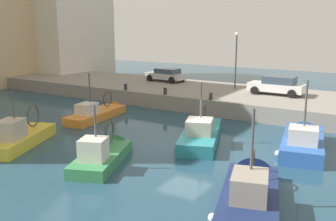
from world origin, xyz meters
TOP-DOWN VIEW (x-y plane):
  - water_surface at (0.00, 0.00)m, footprint 80.00×80.00m
  - quay_wall at (11.50, 0.00)m, footprint 9.00×56.00m
  - fishing_boat_teal at (1.46, -0.27)m, footprint 7.07×4.12m
  - fishing_boat_navy at (-4.48, -5.41)m, footprint 6.59×3.67m
  - fishing_boat_yellow at (-4.60, 7.88)m, footprint 6.09×3.71m
  - fishing_boat_green at (-4.23, 2.21)m, footprint 5.68×3.59m
  - fishing_boat_blue at (3.01, -5.67)m, footprint 6.77×3.15m
  - fishing_boat_orange at (2.37, 8.56)m, footprint 6.44×2.39m
  - parked_car_white at (12.03, -1.54)m, footprint 1.97×4.29m
  - parked_car_silver at (13.52, 9.80)m, footprint 2.21×4.10m
  - mooring_bollard_south at (7.35, 2.00)m, footprint 0.28×0.28m
  - mooring_bollard_mid at (7.35, 6.00)m, footprint 0.28×0.28m
  - mooring_bollard_north at (7.35, 10.00)m, footprint 0.28×0.28m
  - quay_streetlamp at (13.00, 2.40)m, footprint 0.36×0.36m
  - waterfront_building_east at (15.79, 25.45)m, footprint 9.72×7.08m

SIDE VIEW (x-z plane):
  - water_surface at x=0.00m, z-range 0.00..0.00m
  - fishing_boat_orange at x=2.37m, z-range -1.94..2.16m
  - fishing_boat_blue at x=3.01m, z-range -2.31..2.54m
  - fishing_boat_teal at x=1.46m, z-range -2.07..2.31m
  - fishing_boat_navy at x=-4.48m, z-range -2.20..2.47m
  - fishing_boat_green at x=-4.23m, z-range -1.77..2.05m
  - fishing_boat_yellow at x=-4.60m, z-range -1.76..2.10m
  - quay_wall at x=11.50m, z-range 0.00..1.20m
  - mooring_bollard_south at x=7.35m, z-range 1.20..1.75m
  - mooring_bollard_mid at x=7.35m, z-range 1.20..1.75m
  - mooring_bollard_north at x=7.35m, z-range 1.20..1.75m
  - parked_car_silver at x=13.52m, z-range 1.23..2.50m
  - parked_car_white at x=12.03m, z-range 1.21..2.68m
  - quay_streetlamp at x=13.00m, z-range 2.04..6.87m
  - waterfront_building_east at x=15.79m, z-range 0.02..18.65m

